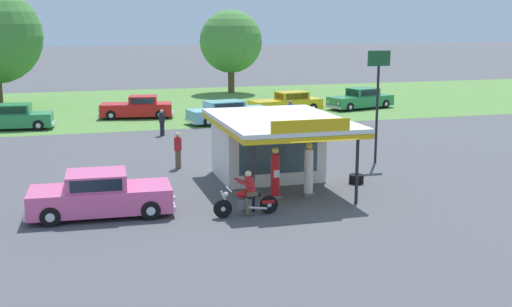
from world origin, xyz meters
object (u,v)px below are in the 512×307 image
bystander_standing_back_lot (290,113)px  featured_classic_sedan (100,196)px  motorcycle_with_rider (247,197)px  parked_car_back_row_left (13,118)px  bystander_leaning_by_kiosk (225,127)px  bystander_strolling_foreground (178,150)px  spare_tire_stack (356,179)px  roadside_pole_sign (378,88)px  bystander_chatting_near_pumps (162,122)px  parked_car_second_row_spare (137,108)px  gas_pump_nearside (275,175)px  parked_car_back_row_centre_right (228,113)px  parked_car_back_row_centre_left (361,99)px  gas_pump_offside (309,171)px  parked_car_back_row_far_left (287,103)px

bystander_standing_back_lot → featured_classic_sedan: bearing=-127.9°
motorcycle_with_rider → parked_car_back_row_left: size_ratio=0.46×
bystander_standing_back_lot → bystander_leaning_by_kiosk: 6.25m
featured_classic_sedan → bystander_leaning_by_kiosk: bystander_leaning_by_kiosk is taller
featured_classic_sedan → bystander_strolling_foreground: bearing=59.9°
bystander_strolling_foreground → spare_tire_stack: bearing=-35.7°
bystander_leaning_by_kiosk → roadside_pole_sign: bearing=-51.7°
bystander_chatting_near_pumps → parked_car_back_row_left: bearing=151.3°
parked_car_second_row_spare → parked_car_back_row_left: size_ratio=1.04×
gas_pump_nearside → spare_tire_stack: gas_pump_nearside is taller
featured_classic_sedan → spare_tire_stack: bearing=9.4°
bystander_chatting_near_pumps → spare_tire_stack: bearing=-65.5°
parked_car_second_row_spare → roadside_pole_sign: (9.26, -17.52, 2.84)m
featured_classic_sedan → parked_car_back_row_centre_right: featured_classic_sedan is taller
parked_car_second_row_spare → featured_classic_sedan: bearing=-99.0°
parked_car_back_row_centre_right → bystander_standing_back_lot: bearing=-41.0°
parked_car_back_row_centre_left → bystander_standing_back_lot: size_ratio=3.25×
gas_pump_nearside → bystander_strolling_foreground: 6.54m
gas_pump_offside → spare_tire_stack: gas_pump_offside is taller
gas_pump_nearside → parked_car_back_row_centre_left: gas_pump_nearside is taller
bystander_chatting_near_pumps → parked_car_back_row_centre_left: bearing=25.2°
bystander_standing_back_lot → parked_car_second_row_spare: bearing=142.2°
gas_pump_offside → spare_tire_stack: (2.55, 1.21, -0.77)m
featured_classic_sedan → gas_pump_offside: bearing=3.7°
gas_pump_offside → bystander_chatting_near_pumps: 15.08m
bystander_standing_back_lot → roadside_pole_sign: (0.54, -10.75, 2.63)m
gas_pump_offside → parked_car_second_row_spare: size_ratio=0.40×
gas_pump_offside → bystander_standing_back_lot: (4.49, 15.29, -0.04)m
roadside_pole_sign → bystander_strolling_foreground: bearing=171.2°
parked_car_back_row_centre_right → spare_tire_stack: parked_car_back_row_centre_right is taller
gas_pump_nearside → roadside_pole_sign: bearing=35.4°
roadside_pole_sign → parked_car_back_row_left: bearing=139.2°
parked_car_back_row_far_left → gas_pump_offside: bearing=-106.5°
gas_pump_offside → parked_car_back_row_far_left: size_ratio=0.36×
bystander_chatting_near_pumps → spare_tire_stack: 14.78m
gas_pump_nearside → bystander_strolling_foreground: (-2.71, 5.95, -0.03)m
parked_car_back_row_centre_left → motorcycle_with_rider: bearing=-122.6°
parked_car_back_row_far_left → bystander_leaning_by_kiosk: bystander_leaning_by_kiosk is taller
motorcycle_with_rider → parked_car_back_row_centre_left: 28.66m
parked_car_back_row_centre_left → parked_car_back_row_far_left: 6.04m
bystander_strolling_foreground → bystander_standing_back_lot: (8.54, 9.34, 0.04)m
parked_car_second_row_spare → bystander_chatting_near_pumps: 7.43m
bystander_leaning_by_kiosk → gas_pump_nearside: bearing=-93.9°
parked_car_back_row_far_left → spare_tire_stack: 21.04m
spare_tire_stack → gas_pump_nearside: bearing=-162.8°
featured_classic_sedan → bystander_strolling_foreground: 7.45m
gas_pump_nearside → bystander_chatting_near_pumps: bearing=98.7°
parked_car_back_row_centre_left → bystander_strolling_foreground: size_ratio=3.39×
parked_car_back_row_centre_right → spare_tire_stack: bearing=-85.5°
motorcycle_with_rider → parked_car_back_row_centre_left: bearing=57.4°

